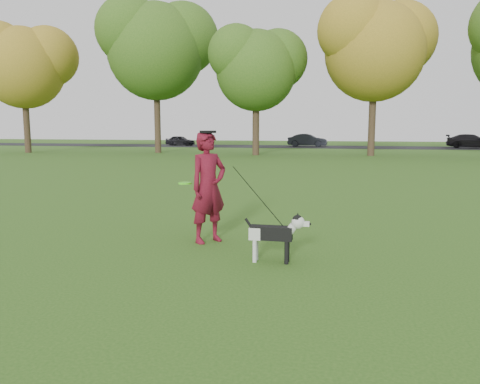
% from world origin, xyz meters
% --- Properties ---
extents(ground, '(120.00, 120.00, 0.00)m').
position_xyz_m(ground, '(0.00, 0.00, 0.00)').
color(ground, '#285116').
rests_on(ground, ground).
extents(road, '(120.00, 7.00, 0.02)m').
position_xyz_m(road, '(0.00, 40.00, 0.01)').
color(road, black).
rests_on(road, ground).
extents(man, '(0.81, 0.84, 1.95)m').
position_xyz_m(man, '(-0.38, 0.35, 0.97)').
color(man, '#520B19').
rests_on(man, ground).
extents(dog, '(1.00, 0.20, 0.76)m').
position_xyz_m(dog, '(0.95, -0.66, 0.46)').
color(dog, black).
rests_on(dog, ground).
extents(car_left, '(3.20, 1.52, 1.06)m').
position_xyz_m(car_left, '(-14.71, 40.00, 0.55)').
color(car_left, black).
rests_on(car_left, road).
extents(car_mid, '(3.94, 1.53, 1.28)m').
position_xyz_m(car_mid, '(-1.31, 40.00, 0.66)').
color(car_mid, black).
rests_on(car_mid, road).
extents(car_right, '(4.72, 2.56, 1.30)m').
position_xyz_m(car_right, '(13.93, 40.00, 0.67)').
color(car_right, black).
rests_on(car_right, road).
extents(man_held_items, '(1.97, 1.15, 1.45)m').
position_xyz_m(man_held_items, '(0.58, -0.18, 0.93)').
color(man_held_items, '#53F51F').
rests_on(man_held_items, ground).
extents(tree_row, '(51.74, 8.86, 12.01)m').
position_xyz_m(tree_row, '(-1.43, 26.07, 7.41)').
color(tree_row, '#38281C').
rests_on(tree_row, ground).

